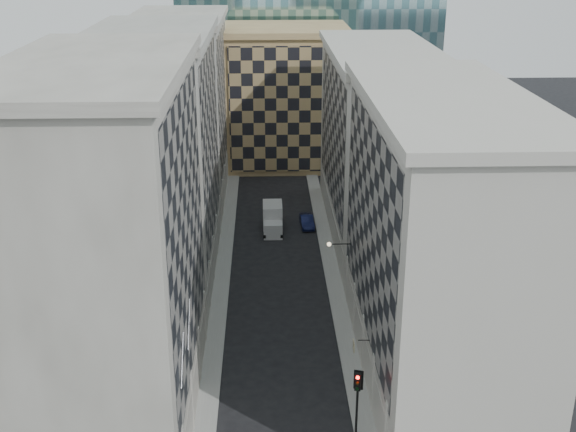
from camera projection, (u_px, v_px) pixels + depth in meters
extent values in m
cube|color=gray|center=(222.00, 280.00, 67.71)|extent=(1.50, 100.00, 0.15)
cube|color=gray|center=(333.00, 278.00, 68.04)|extent=(1.50, 100.00, 0.15)
cube|color=gray|center=(110.00, 253.00, 45.67)|extent=(10.00, 22.00, 23.00)
cube|color=gray|center=(186.00, 230.00, 45.28)|extent=(0.25, 19.36, 18.00)
cube|color=gray|center=(193.00, 384.00, 49.45)|extent=(0.45, 21.12, 3.20)
cube|color=gray|center=(91.00, 65.00, 41.34)|extent=(10.80, 22.80, 0.70)
cylinder|color=gray|center=(187.00, 401.00, 46.66)|extent=(0.90, 0.90, 4.40)
cylinder|color=gray|center=(194.00, 355.00, 51.78)|extent=(0.90, 0.90, 4.40)
cylinder|color=gray|center=(200.00, 317.00, 56.90)|extent=(0.90, 0.90, 4.40)
cube|color=gray|center=(157.00, 159.00, 66.32)|extent=(10.00, 22.00, 22.00)
cube|color=gray|center=(210.00, 143.00, 65.93)|extent=(0.25, 19.36, 17.00)
cube|color=gray|center=(213.00, 252.00, 69.91)|extent=(0.45, 21.12, 3.20)
cube|color=gray|center=(148.00, 33.00, 62.17)|extent=(10.80, 22.80, 0.70)
cylinder|color=gray|center=(205.00, 285.00, 62.01)|extent=(0.90, 0.90, 4.40)
cylinder|color=gray|center=(209.00, 258.00, 67.13)|extent=(0.90, 0.90, 4.40)
cylinder|color=gray|center=(213.00, 235.00, 72.24)|extent=(0.90, 0.90, 4.40)
cylinder|color=gray|center=(216.00, 215.00, 77.36)|extent=(0.90, 0.90, 4.40)
cube|color=gray|center=(182.00, 110.00, 86.97)|extent=(10.00, 22.00, 21.00)
cube|color=gray|center=(222.00, 98.00, 86.57)|extent=(0.25, 19.36, 16.00)
cube|color=gray|center=(224.00, 180.00, 90.37)|extent=(0.45, 21.12, 3.20)
cube|color=gray|center=(177.00, 18.00, 83.00)|extent=(10.80, 22.80, 0.70)
cylinder|color=gray|center=(219.00, 198.00, 82.48)|extent=(0.90, 0.90, 4.40)
cylinder|color=gray|center=(222.00, 182.00, 87.59)|extent=(0.90, 0.90, 4.40)
cylinder|color=gray|center=(224.00, 168.00, 92.71)|extent=(0.90, 0.90, 4.40)
cylinder|color=gray|center=(226.00, 156.00, 97.82)|extent=(0.90, 0.90, 4.40)
cube|color=#B8B4A9|center=(438.00, 245.00, 50.65)|extent=(10.00, 26.00, 20.00)
cube|color=gray|center=(370.00, 226.00, 49.94)|extent=(0.25, 22.88, 15.00)
cube|color=#B8B4A9|center=(365.00, 349.00, 53.56)|extent=(0.45, 24.96, 3.20)
cube|color=#B8B4A9|center=(450.00, 99.00, 46.86)|extent=(10.80, 26.80, 0.70)
cylinder|color=#B8B4A9|center=(378.00, 383.00, 48.51)|extent=(0.90, 0.90, 4.40)
cylinder|color=#B8B4A9|center=(368.00, 342.00, 53.35)|extent=(0.90, 0.90, 4.40)
cylinder|color=#B8B4A9|center=(359.00, 308.00, 58.19)|extent=(0.90, 0.90, 4.40)
cylinder|color=#B8B4A9|center=(351.00, 279.00, 63.02)|extent=(0.90, 0.90, 4.40)
cube|color=#B8B4A9|center=(379.00, 146.00, 75.95)|extent=(10.00, 28.00, 19.00)
cube|color=gray|center=(333.00, 133.00, 75.24)|extent=(0.25, 24.64, 14.00)
cube|color=#B8B4A9|center=(332.00, 216.00, 78.68)|extent=(0.45, 26.88, 3.20)
cube|color=#B8B4A9|center=(384.00, 51.00, 72.34)|extent=(10.80, 28.80, 0.70)
cube|color=tan|center=(286.00, 99.00, 100.02)|extent=(16.00, 14.00, 18.00)
cube|color=tan|center=(288.00, 110.00, 93.42)|extent=(15.20, 0.25, 16.50)
cube|color=tan|center=(286.00, 29.00, 96.59)|extent=(16.80, 14.80, 0.80)
cube|color=#2D2823|center=(270.00, 47.00, 111.16)|extent=(6.00, 6.00, 28.00)
cylinder|color=gray|center=(182.00, 360.00, 40.60)|extent=(0.10, 2.33, 2.33)
cylinder|color=gray|center=(189.00, 324.00, 44.32)|extent=(0.10, 2.33, 2.33)
cylinder|color=black|center=(340.00, 244.00, 60.22)|extent=(1.80, 0.08, 0.08)
sphere|color=#FFE5B2|center=(329.00, 244.00, 60.19)|extent=(0.36, 0.36, 0.36)
cylinder|color=black|center=(357.00, 413.00, 45.89)|extent=(0.16, 0.16, 3.55)
cube|color=black|center=(358.00, 382.00, 45.02)|extent=(0.45, 0.41, 1.22)
cube|color=black|center=(359.00, 380.00, 45.20)|extent=(0.60, 0.22, 1.39)
sphere|color=#FF0C07|center=(358.00, 378.00, 44.71)|extent=(0.22, 0.22, 0.22)
sphere|color=#331E05|center=(357.00, 383.00, 44.86)|extent=(0.22, 0.22, 0.22)
sphere|color=black|center=(357.00, 389.00, 45.01)|extent=(0.22, 0.22, 0.22)
cube|color=silver|center=(273.00, 229.00, 77.31)|extent=(2.01, 2.20, 1.65)
cube|color=silver|center=(273.00, 216.00, 79.30)|extent=(2.10, 3.29, 2.84)
cylinder|color=black|center=(265.00, 235.00, 76.75)|extent=(0.27, 0.82, 0.82)
cylinder|color=black|center=(282.00, 235.00, 76.80)|extent=(0.27, 0.82, 0.82)
cylinder|color=black|center=(264.00, 221.00, 80.66)|extent=(0.27, 0.82, 0.82)
cylinder|color=black|center=(281.00, 221.00, 80.72)|extent=(0.27, 0.82, 0.82)
imported|color=#10173E|center=(307.00, 221.00, 79.95)|extent=(1.57, 3.98, 1.29)
cylinder|color=black|center=(364.00, 340.00, 49.75)|extent=(0.85, 0.08, 0.06)
cube|color=#C6B991|center=(354.00, 346.00, 49.88)|extent=(0.08, 0.74, 0.74)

